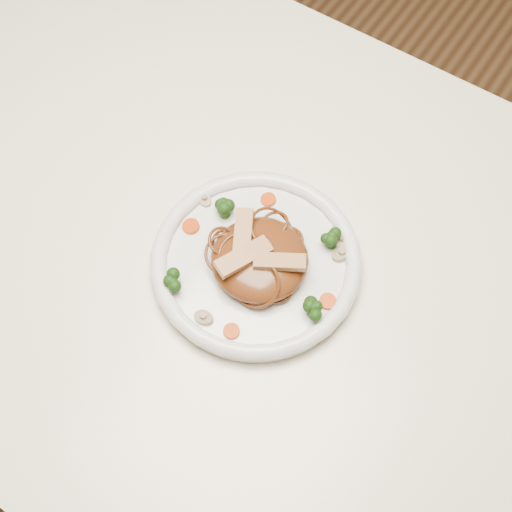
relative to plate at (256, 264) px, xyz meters
The scene contains 20 objects.
ground 0.76m from the plate, 163.73° to the left, with size 4.00×4.00×0.00m, color #4D2F1A.
table 0.13m from the plate, 163.73° to the left, with size 1.20×0.80×0.75m.
plate is the anchor object (origin of this frame).
noodle_mound 0.03m from the plate, 19.41° to the right, with size 0.12×0.12×0.04m, color brown.
chicken_a 0.06m from the plate, ahead, with size 0.06×0.02×0.01m, color tan.
chicken_b 0.05m from the plate, 165.51° to the left, with size 0.06×0.02×0.01m, color tan.
chicken_c 0.05m from the plate, 100.81° to the right, with size 0.07×0.02×0.01m, color tan.
broccoli_0 0.10m from the plate, 48.14° to the left, with size 0.03×0.03×0.03m, color #1D420D, non-canonical shape.
broccoli_1 0.08m from the plate, 154.43° to the left, with size 0.02×0.02×0.03m, color #1D420D, non-canonical shape.
broccoli_2 0.10m from the plate, 125.92° to the right, with size 0.03×0.03×0.03m, color #1D420D, non-canonical shape.
broccoli_3 0.10m from the plate, 12.14° to the right, with size 0.03×0.03×0.03m, color #1D420D, non-canonical shape.
carrot_0 0.11m from the plate, 50.53° to the left, with size 0.02×0.02×0.01m, color red.
carrot_1 0.09m from the plate, behind, with size 0.02×0.02×0.01m, color red.
carrot_2 0.10m from the plate, ahead, with size 0.02×0.02×0.01m, color red.
carrot_3 0.09m from the plate, 113.95° to the left, with size 0.02×0.02×0.01m, color red.
carrot_4 0.10m from the plate, 73.02° to the right, with size 0.02×0.02×0.01m, color red.
mushroom_0 0.10m from the plate, 94.92° to the right, with size 0.02×0.02×0.01m, color tan.
mushroom_1 0.10m from the plate, 39.12° to the left, with size 0.03×0.03×0.01m, color tan.
mushroom_2 0.11m from the plate, 160.78° to the left, with size 0.02×0.02×0.01m, color tan.
mushroom_3 0.11m from the plate, 49.12° to the left, with size 0.02×0.02×0.01m, color tan.
Camera 1 is at (0.28, -0.34, 1.51)m, focal length 48.47 mm.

